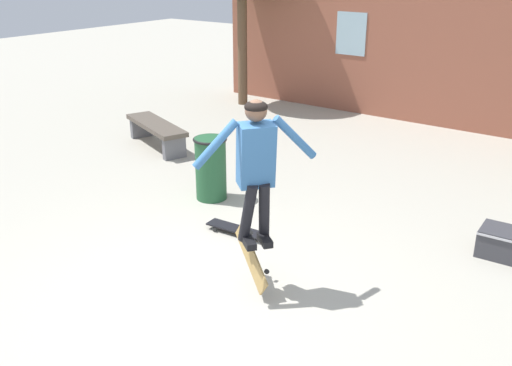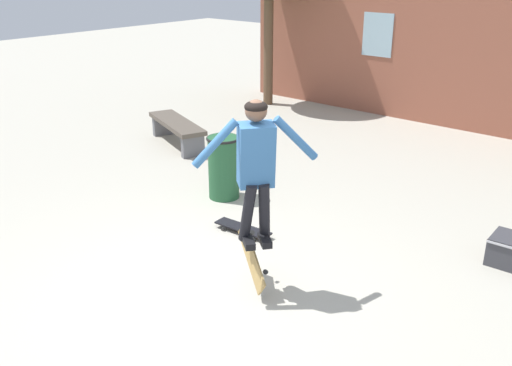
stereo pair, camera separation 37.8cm
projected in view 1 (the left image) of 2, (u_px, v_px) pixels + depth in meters
name	position (u px, v px, depth m)	size (l,w,h in m)	color
ground_plane	(208.00, 294.00, 5.91)	(40.00, 40.00, 0.00)	#B2AD9E
building_backdrop	(466.00, 32.00, 11.00)	(11.83, 0.52, 4.68)	#93513D
park_bench	(156.00, 129.00, 10.33)	(1.79, 1.06, 0.46)	brown
trash_bin	(211.00, 167.00, 8.08)	(0.48, 0.48, 0.91)	#235633
skater	(256.00, 161.00, 5.46)	(0.81, 1.03, 1.48)	teal
skateboard_flipping	(251.00, 258.00, 5.90)	(0.69, 0.38, 0.55)	#AD894C
skateboard_resting	(235.00, 229.00, 7.17)	(0.79, 0.26, 0.08)	black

